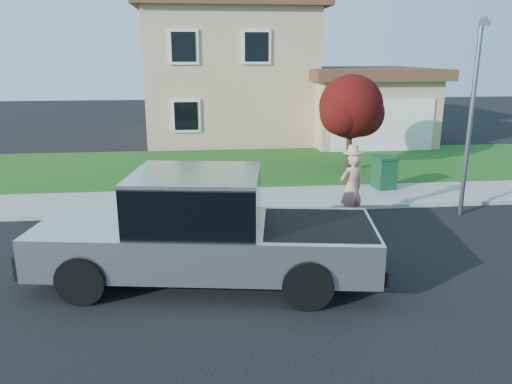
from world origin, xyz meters
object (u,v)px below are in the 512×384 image
Objects in this scene: pickup_truck at (205,231)px; street_lamp at (472,108)px; trash_bin at (384,172)px; woman at (351,187)px; ornamental_tree at (352,110)px.

pickup_truck is 8.04m from street_lamp.
trash_bin is (5.73, 5.83, -0.34)m from pickup_truck.
ornamental_tree reaches higher than woman.
trash_bin is at bearing -146.65° from woman.
trash_bin is at bearing 54.45° from pickup_truck.
street_lamp is (1.31, -2.48, 2.27)m from trash_bin.
street_lamp is (1.60, -5.32, 0.60)m from ornamental_tree.
woman is (3.80, 3.00, -0.03)m from pickup_truck.
trash_bin is at bearing 139.94° from street_lamp.
woman is at bearing -106.16° from ornamental_tree.
ornamental_tree is 0.68× the size of street_lamp.
street_lamp is at bearing -73.24° from ornamental_tree.
woman is 3.81m from street_lamp.
street_lamp reaches higher than ornamental_tree.
trash_bin is (1.94, 2.83, -0.31)m from woman.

